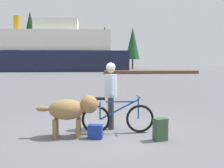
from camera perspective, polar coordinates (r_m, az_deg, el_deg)
ground_plane at (r=6.67m, az=-0.99°, el=-10.19°), size 160.00×160.00×0.00m
bicycle at (r=6.55m, az=1.14°, el=-7.12°), size 1.75×0.44×0.89m
person_cyclist at (r=6.90m, az=-0.26°, el=-1.09°), size 0.32×0.53×1.69m
dog at (r=6.25m, az=-8.50°, el=-5.29°), size 1.40×0.55×0.95m
backpack at (r=6.07m, az=10.15°, el=-9.41°), size 0.33×0.28×0.49m
handbag_pannier at (r=6.15m, az=-3.55°, el=-10.00°), size 0.35×0.24×0.31m
dock_pier at (r=36.58m, az=8.12°, el=2.50°), size 12.39×2.30×0.40m
ferry_boat at (r=45.62m, az=-14.90°, el=6.55°), size 28.42×7.35×8.87m
sailboat_moored at (r=44.59m, az=-8.32°, el=3.31°), size 8.41×2.36×8.63m
pine_tree_far_left at (r=59.89m, az=-16.83°, el=10.28°), size 4.03×4.03×11.92m
pine_tree_center at (r=60.03m, az=-1.55°, el=8.72°), size 3.24×3.24×9.27m
pine_tree_far_right at (r=57.26m, az=4.38°, el=8.55°), size 2.98×2.98×8.69m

